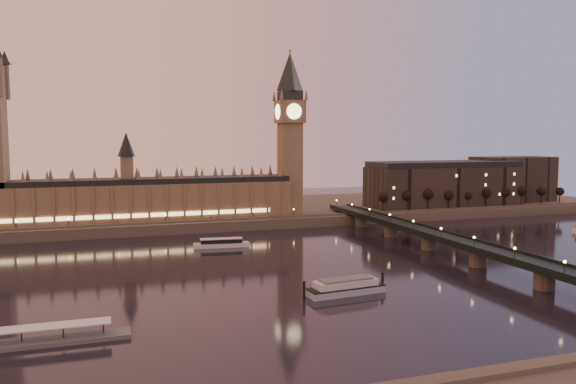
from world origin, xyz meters
name	(u,v)px	position (x,y,z in m)	size (l,w,h in m)	color
ground	(259,272)	(0.00, 0.00, 0.00)	(700.00, 700.00, 0.00)	black
far_embankment	(238,212)	(30.00, 165.00, 3.00)	(560.00, 130.00, 6.00)	#423D35
palace_of_westminster	(138,194)	(-40.12, 120.99, 21.71)	(180.00, 26.62, 52.00)	brown
big_ben	(290,123)	(53.99, 120.99, 63.95)	(17.68, 17.68, 104.00)	brown
westminster_bridge	(451,246)	(91.61, 0.00, 5.52)	(13.20, 260.00, 15.30)	black
city_block	(467,182)	(194.94, 130.93, 22.24)	(155.00, 45.00, 34.00)	black
bare_tree_0	(383,198)	(114.59, 109.00, 15.31)	(6.13, 6.13, 12.47)	black
bare_tree_1	(405,197)	(130.65, 109.00, 15.31)	(6.13, 6.13, 12.47)	black
bare_tree_2	(426,197)	(146.72, 109.00, 15.31)	(6.13, 6.13, 12.47)	black
bare_tree_3	(447,196)	(162.78, 109.00, 15.31)	(6.13, 6.13, 12.47)	black
bare_tree_4	(467,195)	(178.85, 109.00, 15.31)	(6.13, 6.13, 12.47)	black
bare_tree_5	(486,194)	(194.91, 109.00, 15.31)	(6.13, 6.13, 12.47)	black
bare_tree_6	(505,194)	(210.97, 109.00, 15.31)	(6.13, 6.13, 12.47)	black
bare_tree_7	(524,193)	(227.04, 109.00, 15.31)	(6.13, 6.13, 12.47)	black
bare_tree_8	(542,192)	(243.10, 109.00, 15.31)	(6.13, 6.13, 12.47)	black
bare_tree_9	(559,192)	(259.17, 109.00, 15.31)	(6.13, 6.13, 12.47)	black
cruise_boat_a	(221,243)	(-3.74, 57.51, 1.96)	(28.39, 9.28, 4.46)	silver
moored_barge	(346,287)	(20.69, -40.07, 2.54)	(32.70, 10.82, 6.02)	#97AEC1
pontoon_pier	(46,339)	(-75.31, -58.58, 1.24)	(43.24, 7.21, 11.53)	#595B5E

